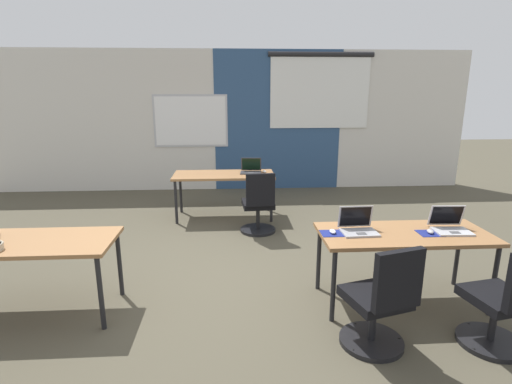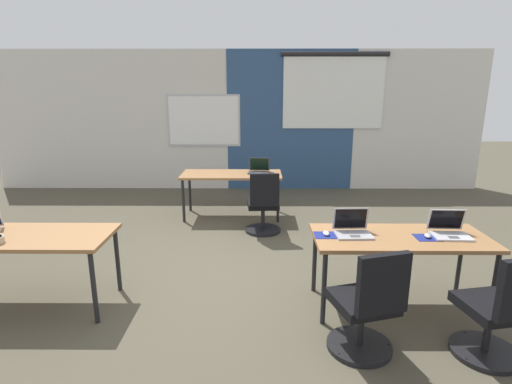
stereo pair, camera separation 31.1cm
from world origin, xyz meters
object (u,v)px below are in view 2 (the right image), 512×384
(mouse_far_right, at_px, (272,172))
(laptop_near_right_end, at_px, (449,230))
(mouse_near_right_end, at_px, (428,236))
(desk_near_right, at_px, (400,242))
(desk_far_center, at_px, (232,177))
(chair_far_right, at_px, (263,208))
(laptop_near_right_inner, at_px, (352,229))
(mouse_near_right_inner, at_px, (326,233))
(desk_near_left, at_px, (24,241))
(laptop_far_right, at_px, (259,170))
(chair_near_right_end, at_px, (498,316))
(chair_near_right_inner, at_px, (367,311))

(mouse_far_right, bearing_deg, laptop_near_right_end, -61.57)
(mouse_far_right, xyz_separation_m, mouse_near_right_end, (1.32, -2.91, 0.00))
(desk_near_right, relative_size, desk_far_center, 1.00)
(chair_far_right, distance_m, laptop_near_right_inner, 2.16)
(mouse_far_right, relative_size, laptop_near_right_end, 0.29)
(mouse_near_right_end, bearing_deg, mouse_near_right_inner, 176.50)
(desk_far_center, height_order, chair_far_right, chair_far_right)
(mouse_far_right, distance_m, laptop_near_right_inner, 2.90)
(mouse_far_right, xyz_separation_m, chair_far_right, (-0.15, -0.86, -0.36))
(desk_near_right, bearing_deg, chair_far_right, 121.79)
(desk_near_left, bearing_deg, desk_far_center, 57.99)
(laptop_far_right, bearing_deg, chair_near_right_end, -57.81)
(chair_far_right, distance_m, mouse_near_right_end, 2.55)
(desk_near_right, bearing_deg, laptop_near_right_end, 2.51)
(laptop_far_right, height_order, mouse_far_right, laptop_far_right)
(desk_near_left, bearing_deg, laptop_near_right_inner, 0.76)
(chair_near_right_inner, bearing_deg, laptop_near_right_end, -157.51)
(desk_near_left, xyz_separation_m, laptop_near_right_inner, (3.06, 0.04, 0.11))
(desk_near_right, distance_m, mouse_near_right_inner, 0.69)
(laptop_near_right_end, height_order, chair_near_right_end, laptop_near_right_end)
(desk_near_left, relative_size, chair_far_right, 1.74)
(desk_near_left, relative_size, laptop_near_right_end, 4.66)
(chair_far_right, xyz_separation_m, laptop_near_right_inner, (0.81, -1.97, 0.39))
(desk_far_center, xyz_separation_m, chair_near_right_end, (2.24, -3.59, -0.28))
(mouse_near_right_inner, bearing_deg, laptop_near_right_inner, 6.91)
(mouse_near_right_end, distance_m, chair_near_right_end, 0.87)
(laptop_near_right_end, bearing_deg, chair_near_right_inner, -138.92)
(chair_near_right_inner, distance_m, chair_near_right_end, 0.97)
(desk_far_center, relative_size, chair_near_right_inner, 1.74)
(desk_near_right, xyz_separation_m, chair_far_right, (-1.25, 2.01, -0.28))
(desk_near_right, xyz_separation_m, chair_near_right_end, (0.49, -0.79, -0.28))
(desk_near_left, relative_size, desk_near_right, 1.00)
(desk_near_left, xyz_separation_m, laptop_far_right, (2.19, 2.87, 0.11))
(desk_far_center, distance_m, mouse_near_right_inner, 2.99)
(laptop_near_right_inner, relative_size, chair_near_right_end, 0.37)
(desk_near_right, relative_size, mouse_near_right_inner, 15.98)
(desk_far_center, relative_size, chair_far_right, 1.74)
(desk_far_center, bearing_deg, desk_near_right, -57.99)
(laptop_far_right, relative_size, mouse_near_right_end, 3.25)
(desk_near_left, distance_m, laptop_far_right, 3.61)
(desk_near_right, xyz_separation_m, desk_far_center, (-1.75, 2.80, 0.00))
(desk_near_right, distance_m, laptop_far_right, 3.15)
(desk_near_right, bearing_deg, chair_near_right_inner, -123.73)
(desk_far_center, xyz_separation_m, laptop_far_right, (0.44, 0.07, 0.11))
(mouse_far_right, height_order, laptop_near_right_inner, laptop_near_right_inner)
(mouse_near_right_inner, height_order, laptop_near_right_end, laptop_near_right_end)
(desk_near_left, distance_m, laptop_near_right_end, 3.95)
(desk_near_right, height_order, mouse_far_right, mouse_far_right)
(laptop_near_right_inner, bearing_deg, mouse_near_right_end, -9.68)
(desk_near_right, relative_size, mouse_near_right_end, 14.58)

